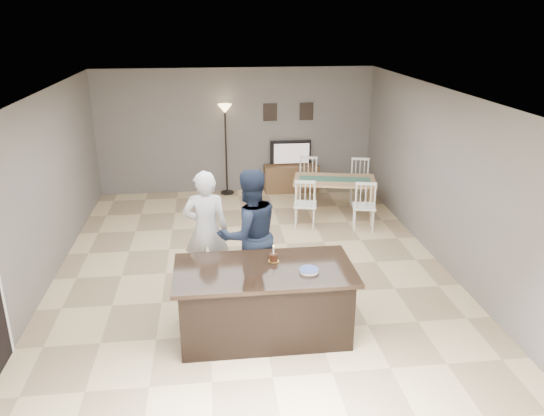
{
  "coord_description": "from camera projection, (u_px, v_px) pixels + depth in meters",
  "views": [
    {
      "loc": [
        -0.59,
        -7.45,
        3.74
      ],
      "look_at": [
        0.28,
        -0.3,
        1.11
      ],
      "focal_mm": 35.0,
      "sensor_mm": 36.0,
      "label": 1
    }
  ],
  "objects": [
    {
      "name": "picture_frames",
      "position": [
        288.0,
        112.0,
        11.53
      ],
      "size": [
        1.1,
        0.02,
        0.38
      ],
      "color": "black",
      "rests_on": "room_shell"
    },
    {
      "name": "room_shell",
      "position": [
        251.0,
        165.0,
        7.72
      ],
      "size": [
        8.0,
        8.0,
        8.0
      ],
      "color": "slate",
      "rests_on": "floor"
    },
    {
      "name": "floor_lamp",
      "position": [
        225.0,
        125.0,
        11.28
      ],
      "size": [
        0.29,
        0.29,
        1.97
      ],
      "color": "black",
      "rests_on": "floor"
    },
    {
      "name": "birthday_cake",
      "position": [
        274.0,
        257.0,
        6.48
      ],
      "size": [
        0.14,
        0.14,
        0.21
      ],
      "color": "gold",
      "rests_on": "kitchen_island"
    },
    {
      "name": "man",
      "position": [
        249.0,
        235.0,
        7.2
      ],
      "size": [
        1.07,
        0.95,
        1.85
      ],
      "primitive_type": "imported",
      "rotation": [
        0.0,
        0.0,
        3.46
      ],
      "color": "#172033",
      "rests_on": "floor"
    },
    {
      "name": "dining_table",
      "position": [
        334.0,
        185.0,
        10.32
      ],
      "size": [
        1.83,
        2.04,
        0.95
      ],
      "rotation": [
        0.0,
        0.0,
        -0.22
      ],
      "color": "tan",
      "rests_on": "floor"
    },
    {
      "name": "woman",
      "position": [
        206.0,
        230.0,
        7.5
      ],
      "size": [
        0.65,
        0.44,
        1.75
      ],
      "primitive_type": "imported",
      "rotation": [
        0.0,
        0.0,
        3.11
      ],
      "color": "silver",
      "rests_on": "floor"
    },
    {
      "name": "television",
      "position": [
        291.0,
        153.0,
        11.71
      ],
      "size": [
        0.91,
        0.12,
        0.53
      ],
      "primitive_type": "imported",
      "rotation": [
        0.0,
        0.0,
        3.14
      ],
      "color": "black",
      "rests_on": "tv_console"
    },
    {
      "name": "tv_console",
      "position": [
        291.0,
        178.0,
        11.84
      ],
      "size": [
        1.2,
        0.4,
        0.6
      ],
      "primitive_type": "cube",
      "color": "brown",
      "rests_on": "floor"
    },
    {
      "name": "tv_screen_glow",
      "position": [
        292.0,
        154.0,
        11.64
      ],
      "size": [
        0.78,
        0.0,
        0.78
      ],
      "primitive_type": "plane",
      "rotation": [
        1.57,
        0.0,
        3.14
      ],
      "color": "orange",
      "rests_on": "tv_console"
    },
    {
      "name": "kitchen_island",
      "position": [
        264.0,
        301.0,
        6.46
      ],
      "size": [
        2.15,
        1.1,
        0.9
      ],
      "color": "black",
      "rests_on": "floor"
    },
    {
      "name": "plate_stack",
      "position": [
        309.0,
        270.0,
        6.22
      ],
      "size": [
        0.23,
        0.23,
        0.04
      ],
      "color": "white",
      "rests_on": "kitchen_island"
    },
    {
      "name": "floor",
      "position": [
        252.0,
        269.0,
        8.3
      ],
      "size": [
        8.0,
        8.0,
        0.0
      ],
      "primitive_type": "plane",
      "color": "#D3B887",
      "rests_on": "ground"
    }
  ]
}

